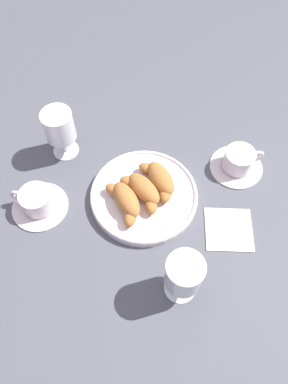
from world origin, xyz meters
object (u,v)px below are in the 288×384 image
(croissant_large, at_px, (160,179))
(coffee_cup_far, at_px, (37,202))
(juice_glass_right, at_px, (59,128))
(pastry_plate, at_px, (144,196))
(folded_napkin, at_px, (229,229))
(croissant_small, at_px, (143,190))
(croissant_extra, at_px, (125,201))
(juice_glass_left, at_px, (184,274))
(coffee_cup_near, at_px, (238,161))

(croissant_large, height_order, coffee_cup_far, croissant_large)
(coffee_cup_far, distance_m, juice_glass_right, 0.19)
(pastry_plate, xyz_separation_m, croissant_large, (-0.01, -0.04, 0.03))
(folded_napkin, bearing_deg, croissant_small, 12.77)
(croissant_small, xyz_separation_m, croissant_extra, (0.02, 0.05, 0.00))
(juice_glass_left, bearing_deg, coffee_cup_far, 4.25)
(juice_glass_left, bearing_deg, croissant_small, -35.01)
(coffee_cup_near, bearing_deg, pastry_plate, 56.22)
(pastry_plate, height_order, juice_glass_right, juice_glass_right)
(coffee_cup_near, height_order, folded_napkin, coffee_cup_near)
(croissant_large, xyz_separation_m, coffee_cup_far, (0.21, 0.21, -0.02))
(croissant_small, bearing_deg, pastry_plate, -105.67)
(folded_napkin, bearing_deg, pastry_plate, 12.03)
(croissant_extra, bearing_deg, coffee_cup_far, 33.46)
(pastry_plate, bearing_deg, croissant_large, -108.08)
(croissant_small, height_order, coffee_cup_far, croissant_small)
(juice_glass_right, bearing_deg, croissant_small, 179.32)
(croissant_large, distance_m, juice_glass_left, 0.26)
(coffee_cup_far, bearing_deg, folded_napkin, -152.43)
(juice_glass_left, distance_m, juice_glass_right, 0.47)
(juice_glass_right, bearing_deg, folded_napkin, -174.47)
(croissant_large, relative_size, folded_napkin, 1.12)
(pastry_plate, bearing_deg, coffee_cup_far, 40.73)
(croissant_large, distance_m, coffee_cup_near, 0.21)
(croissant_extra, bearing_deg, juice_glass_right, -11.94)
(pastry_plate, height_order, croissant_small, croissant_small)
(coffee_cup_far, distance_m, folded_napkin, 0.46)
(coffee_cup_near, relative_size, juice_glass_left, 0.97)
(pastry_plate, bearing_deg, juice_glass_right, 0.01)
(croissant_small, xyz_separation_m, coffee_cup_far, (0.19, 0.16, -0.02))
(coffee_cup_near, relative_size, juice_glass_right, 0.97)
(croissant_small, height_order, folded_napkin, croissant_small)
(pastry_plate, distance_m, folded_napkin, 0.22)
(coffee_cup_near, height_order, juice_glass_left, juice_glass_left)
(pastry_plate, xyz_separation_m, juice_glass_right, (0.25, 0.00, 0.08))
(croissant_small, bearing_deg, croissant_large, -107.93)
(croissant_extra, bearing_deg, croissant_small, -109.38)
(croissant_large, xyz_separation_m, juice_glass_left, (-0.18, 0.18, 0.05))
(pastry_plate, height_order, juice_glass_left, juice_glass_left)
(juice_glass_right, relative_size, folded_napkin, 1.27)
(croissant_small, distance_m, coffee_cup_near, 0.26)
(coffee_cup_far, relative_size, juice_glass_right, 0.97)
(coffee_cup_far, bearing_deg, pastry_plate, -139.27)
(croissant_small, distance_m, juice_glass_right, 0.26)
(pastry_plate, xyz_separation_m, coffee_cup_near, (-0.14, -0.21, 0.01))
(croissant_small, relative_size, coffee_cup_near, 0.97)
(coffee_cup_far, xyz_separation_m, juice_glass_left, (-0.38, -0.03, 0.07))
(pastry_plate, bearing_deg, croissant_extra, 70.84)
(coffee_cup_far, bearing_deg, juice_glass_left, -175.75)
(croissant_extra, bearing_deg, croissant_large, -108.65)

